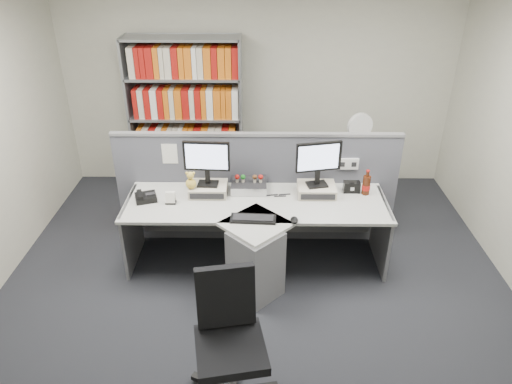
{
  "coord_description": "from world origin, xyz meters",
  "views": [
    {
      "loc": [
        0.04,
        -3.24,
        3.06
      ],
      "look_at": [
        0.0,
        0.65,
        0.92
      ],
      "focal_mm": 33.22,
      "sensor_mm": 36.0,
      "label": 1
    }
  ],
  "objects_px": {
    "desktop_pc": "(249,185)",
    "office_chair": "(229,336)",
    "speaker": "(352,187)",
    "filing_cabinet": "(354,181)",
    "cola_bottle": "(366,185)",
    "desk_fan": "(359,129)",
    "desk_phone": "(145,197)",
    "desk_calendar": "(171,199)",
    "mouse": "(294,220)",
    "monitor_right": "(319,160)",
    "shelving_unit": "(187,120)",
    "desk": "(256,236)",
    "monitor_left": "(207,160)",
    "keyboard": "(253,219)"
  },
  "relations": [
    {
      "from": "desk",
      "to": "monitor_left",
      "type": "bearing_deg",
      "value": 141.91
    },
    {
      "from": "desk_fan",
      "to": "office_chair",
      "type": "relative_size",
      "value": 0.52
    },
    {
      "from": "filing_cabinet",
      "to": "desk_phone",
      "type": "bearing_deg",
      "value": -153.29
    },
    {
      "from": "cola_bottle",
      "to": "desk_fan",
      "type": "relative_size",
      "value": 0.51
    },
    {
      "from": "desk_phone",
      "to": "desk_calendar",
      "type": "xyz_separation_m",
      "value": [
        0.26,
        -0.06,
        0.02
      ]
    },
    {
      "from": "desk",
      "to": "cola_bottle",
      "type": "relative_size",
      "value": 9.7
    },
    {
      "from": "cola_bottle",
      "to": "office_chair",
      "type": "xyz_separation_m",
      "value": [
        -1.29,
        -1.78,
        -0.27
      ]
    },
    {
      "from": "desk_phone",
      "to": "shelving_unit",
      "type": "distance_m",
      "value": 1.64
    },
    {
      "from": "speaker",
      "to": "cola_bottle",
      "type": "distance_m",
      "value": 0.15
    },
    {
      "from": "desktop_pc",
      "to": "speaker",
      "type": "bearing_deg",
      "value": -1.78
    },
    {
      "from": "keyboard",
      "to": "desk_calendar",
      "type": "relative_size",
      "value": 3.45
    },
    {
      "from": "shelving_unit",
      "to": "desk_fan",
      "type": "relative_size",
      "value": 3.79
    },
    {
      "from": "mouse",
      "to": "desk_phone",
      "type": "bearing_deg",
      "value": 164.89
    },
    {
      "from": "keyboard",
      "to": "shelving_unit",
      "type": "xyz_separation_m",
      "value": [
        -0.88,
        1.97,
        0.24
      ]
    },
    {
      "from": "monitor_right",
      "to": "cola_bottle",
      "type": "bearing_deg",
      "value": 0.98
    },
    {
      "from": "desktop_pc",
      "to": "office_chair",
      "type": "xyz_separation_m",
      "value": [
        -0.1,
        -1.86,
        -0.22
      ]
    },
    {
      "from": "desk",
      "to": "filing_cabinet",
      "type": "relative_size",
      "value": 3.71
    },
    {
      "from": "mouse",
      "to": "desk_calendar",
      "type": "distance_m",
      "value": 1.24
    },
    {
      "from": "monitor_right",
      "to": "office_chair",
      "type": "bearing_deg",
      "value": -113.93
    },
    {
      "from": "monitor_left",
      "to": "office_chair",
      "type": "relative_size",
      "value": 0.46
    },
    {
      "from": "mouse",
      "to": "office_chair",
      "type": "relative_size",
      "value": 0.11
    },
    {
      "from": "desk_phone",
      "to": "shelving_unit",
      "type": "relative_size",
      "value": 0.13
    },
    {
      "from": "desk_phone",
      "to": "mouse",
      "type": "bearing_deg",
      "value": -15.11
    },
    {
      "from": "monitor_left",
      "to": "cola_bottle",
      "type": "relative_size",
      "value": 1.75
    },
    {
      "from": "monitor_right",
      "to": "desktop_pc",
      "type": "height_order",
      "value": "monitor_right"
    },
    {
      "from": "filing_cabinet",
      "to": "mouse",
      "type": "bearing_deg",
      "value": -118.56
    },
    {
      "from": "speaker",
      "to": "filing_cabinet",
      "type": "bearing_deg",
      "value": 76.84
    },
    {
      "from": "desktop_pc",
      "to": "office_chair",
      "type": "distance_m",
      "value": 1.87
    },
    {
      "from": "monitor_left",
      "to": "office_chair",
      "type": "height_order",
      "value": "monitor_left"
    },
    {
      "from": "monitor_right",
      "to": "office_chair",
      "type": "relative_size",
      "value": 0.46
    },
    {
      "from": "mouse",
      "to": "filing_cabinet",
      "type": "xyz_separation_m",
      "value": [
        0.85,
        1.55,
        -0.39
      ]
    },
    {
      "from": "desktop_pc",
      "to": "desk_phone",
      "type": "distance_m",
      "value": 1.05
    },
    {
      "from": "speaker",
      "to": "filing_cabinet",
      "type": "xyz_separation_m",
      "value": [
        0.22,
        0.96,
        -0.43
      ]
    },
    {
      "from": "cola_bottle",
      "to": "desk_fan",
      "type": "xyz_separation_m",
      "value": [
        0.09,
        1.01,
        0.21
      ]
    },
    {
      "from": "desk_calendar",
      "to": "speaker",
      "type": "height_order",
      "value": "desk_calendar"
    },
    {
      "from": "office_chair",
      "to": "desk",
      "type": "bearing_deg",
      "value": 82.78
    },
    {
      "from": "cola_bottle",
      "to": "filing_cabinet",
      "type": "distance_m",
      "value": 1.12
    },
    {
      "from": "desk_phone",
      "to": "desk",
      "type": "bearing_deg",
      "value": -12.31
    },
    {
      "from": "monitor_right",
      "to": "shelving_unit",
      "type": "bearing_deg",
      "value": 135.87
    },
    {
      "from": "cola_bottle",
      "to": "desk_fan",
      "type": "height_order",
      "value": "desk_fan"
    },
    {
      "from": "desk_fan",
      "to": "mouse",
      "type": "bearing_deg",
      "value": -118.57
    },
    {
      "from": "desktop_pc",
      "to": "office_chair",
      "type": "relative_size",
      "value": 0.35
    },
    {
      "from": "desk_calendar",
      "to": "desk_fan",
      "type": "xyz_separation_m",
      "value": [
        2.04,
        1.22,
        0.26
      ]
    },
    {
      "from": "shelving_unit",
      "to": "monitor_right",
      "type": "bearing_deg",
      "value": -44.13
    },
    {
      "from": "mouse",
      "to": "desk_phone",
      "type": "relative_size",
      "value": 0.46
    },
    {
      "from": "mouse",
      "to": "speaker",
      "type": "relative_size",
      "value": 0.69
    },
    {
      "from": "desk",
      "to": "office_chair",
      "type": "xyz_separation_m",
      "value": [
        -0.18,
        -1.39,
        0.09
      ]
    },
    {
      "from": "keyboard",
      "to": "desk_phone",
      "type": "bearing_deg",
      "value": 161.59
    },
    {
      "from": "keyboard",
      "to": "cola_bottle",
      "type": "relative_size",
      "value": 1.61
    },
    {
      "from": "desktop_pc",
      "to": "cola_bottle",
      "type": "height_order",
      "value": "cola_bottle"
    }
  ]
}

